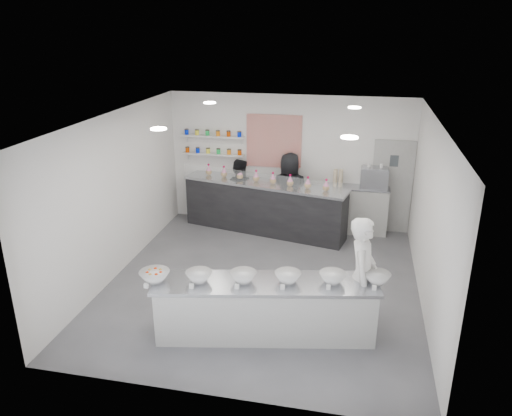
{
  "coord_description": "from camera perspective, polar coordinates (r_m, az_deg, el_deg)",
  "views": [
    {
      "loc": [
        1.55,
        -7.89,
        4.47
      ],
      "look_at": [
        -0.21,
        0.4,
        1.3
      ],
      "focal_mm": 35.0,
      "sensor_mm": 36.0,
      "label": 1
    }
  ],
  "objects": [
    {
      "name": "staff_right",
      "position": [
        11.2,
        3.83,
        1.85
      ],
      "size": [
        0.91,
        0.63,
        1.79
      ],
      "primitive_type": "imported",
      "rotation": [
        0.0,
        0.0,
        3.21
      ],
      "color": "black",
      "rests_on": "floor"
    },
    {
      "name": "prep_bowls",
      "position": [
        7.34,
        1.1,
        -7.91
      ],
      "size": [
        3.67,
        1.17,
        0.16
      ],
      "primitive_type": null,
      "rotation": [
        0.0,
        0.0,
        0.19
      ],
      "color": "white",
      "rests_on": "prep_counter"
    },
    {
      "name": "ceiling",
      "position": [
        8.17,
        0.9,
        10.14
      ],
      "size": [
        6.0,
        6.0,
        0.0
      ],
      "primitive_type": "plane",
      "rotation": [
        3.14,
        0.0,
        0.0
      ],
      "color": "white",
      "rests_on": "floor"
    },
    {
      "name": "woman_prep",
      "position": [
        7.67,
        12.02,
        -7.55
      ],
      "size": [
        0.5,
        0.71,
        1.85
      ],
      "primitive_type": "imported",
      "rotation": [
        0.0,
        0.0,
        1.49
      ],
      "color": "white",
      "rests_on": "floor"
    },
    {
      "name": "cup_stacks",
      "position": [
        11.16,
        9.35,
        3.41
      ],
      "size": [
        0.24,
        0.24,
        0.35
      ],
      "primitive_type": null,
      "color": "tan",
      "rests_on": "espresso_ledge"
    },
    {
      "name": "jar_shelf_lower",
      "position": [
        11.64,
        -4.87,
        6.16
      ],
      "size": [
        1.45,
        0.22,
        0.04
      ],
      "primitive_type": "cube",
      "color": "silver",
      "rests_on": "back_wall"
    },
    {
      "name": "espresso_ledge",
      "position": [
        11.37,
        11.26,
        -0.16
      ],
      "size": [
        1.43,
        0.46,
        1.06
      ],
      "primitive_type": "cube",
      "color": "#B3B3AE",
      "rests_on": "floor"
    },
    {
      "name": "downlight_1",
      "position": [
        7.05,
        10.63,
        7.95
      ],
      "size": [
        0.24,
        0.24,
        0.02
      ],
      "primitive_type": "cylinder",
      "color": "white",
      "rests_on": "ceiling"
    },
    {
      "name": "right_wall",
      "position": [
        8.52,
        19.32,
        -1.12
      ],
      "size": [
        0.0,
        6.0,
        6.0
      ],
      "primitive_type": "plane",
      "rotation": [
        1.57,
        0.0,
        -1.57
      ],
      "color": "white",
      "rests_on": "floor"
    },
    {
      "name": "downlight_2",
      "position": [
        10.05,
        -5.31,
        11.89
      ],
      "size": [
        0.24,
        0.24,
        0.02
      ],
      "primitive_type": "cylinder",
      "color": "white",
      "rests_on": "ceiling"
    },
    {
      "name": "preserve_jars",
      "position": [
        11.56,
        -4.94,
        7.48
      ],
      "size": [
        1.45,
        0.1,
        0.56
      ],
      "primitive_type": null,
      "color": "#CA4400",
      "rests_on": "jar_shelf_lower"
    },
    {
      "name": "staff_left",
      "position": [
        11.44,
        -1.97,
        1.76
      ],
      "size": [
        0.84,
        0.69,
        1.59
      ],
      "primitive_type": "imported",
      "rotation": [
        0.0,
        0.0,
        3.02
      ],
      "color": "black",
      "rests_on": "floor"
    },
    {
      "name": "espresso_machine",
      "position": [
        11.14,
        13.35,
        3.35
      ],
      "size": [
        0.58,
        0.4,
        0.45
      ],
      "primitive_type": "cube",
      "color": "#93969E",
      "rests_on": "espresso_ledge"
    },
    {
      "name": "pattern_panel",
      "position": [
        11.31,
        2.06,
        7.63
      ],
      "size": [
        1.25,
        0.03,
        1.2
      ],
      "primitive_type": "cube",
      "color": "#A41509",
      "rests_on": "back_wall"
    },
    {
      "name": "back_door",
      "position": [
        11.41,
        15.22,
        2.33
      ],
      "size": [
        0.88,
        0.04,
        2.1
      ],
      "primitive_type": "cube",
      "color": "#9B9C99",
      "rests_on": "floor"
    },
    {
      "name": "left_wall",
      "position": [
        9.46,
        -15.72,
        1.42
      ],
      "size": [
        0.0,
        6.0,
        6.0
      ],
      "primitive_type": "plane",
      "rotation": [
        1.57,
        0.0,
        1.57
      ],
      "color": "white",
      "rests_on": "floor"
    },
    {
      "name": "back_wall",
      "position": [
        11.39,
        3.79,
        5.35
      ],
      "size": [
        5.5,
        0.0,
        5.5
      ],
      "primitive_type": "plane",
      "rotation": [
        1.57,
        0.0,
        0.0
      ],
      "color": "white",
      "rests_on": "floor"
    },
    {
      "name": "downlight_0",
      "position": [
        7.64,
        -11.08,
        8.88
      ],
      "size": [
        0.24,
        0.24,
        0.02
      ],
      "primitive_type": "cylinder",
      "color": "white",
      "rests_on": "ceiling"
    },
    {
      "name": "back_bar",
      "position": [
        11.15,
        0.95,
        0.08
      ],
      "size": [
        3.79,
        1.47,
        1.15
      ],
      "primitive_type": "cube",
      "rotation": [
        0.0,
        0.0,
        -0.22
      ],
      "color": "black",
      "rests_on": "floor"
    },
    {
      "name": "cookie_bags",
      "position": [
        10.93,
        0.97,
        3.57
      ],
      "size": [
        2.91,
        0.78,
        0.26
      ],
      "primitive_type": null,
      "rotation": [
        0.0,
        0.0,
        -0.22
      ],
      "color": "pink",
      "rests_on": "back_bar"
    },
    {
      "name": "prep_counter",
      "position": [
        7.6,
        1.07,
        -11.42
      ],
      "size": [
        3.39,
        1.37,
        0.9
      ],
      "primitive_type": "cube",
      "rotation": [
        0.0,
        0.0,
        0.19
      ],
      "color": "#B3B3AE",
      "rests_on": "floor"
    },
    {
      "name": "label_cards",
      "position": [
        6.94,
        -0.52,
        -10.09
      ],
      "size": [
        3.31,
        0.04,
        0.07
      ],
      "primitive_type": null,
      "color": "white",
      "rests_on": "prep_counter"
    },
    {
      "name": "floor",
      "position": [
        9.2,
        0.8,
        -8.57
      ],
      "size": [
        6.0,
        6.0,
        0.0
      ],
      "primitive_type": "plane",
      "color": "#515156",
      "rests_on": "ground"
    },
    {
      "name": "sneeze_guard",
      "position": [
        10.63,
        0.27,
        3.23
      ],
      "size": [
        3.59,
        0.81,
        0.31
      ],
      "primitive_type": "cube",
      "rotation": [
        0.0,
        0.0,
        -0.22
      ],
      "color": "white",
      "rests_on": "back_bar"
    },
    {
      "name": "jar_shelf_upper",
      "position": [
        11.54,
        -4.93,
        8.18
      ],
      "size": [
        1.45,
        0.22,
        0.04
      ],
      "primitive_type": "cube",
      "color": "silver",
      "rests_on": "back_wall"
    },
    {
      "name": "downlight_3",
      "position": [
        9.61,
        11.19,
        11.2
      ],
      "size": [
        0.24,
        0.24,
        0.02
      ],
      "primitive_type": "cylinder",
      "color": "white",
      "rests_on": "ceiling"
    }
  ]
}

